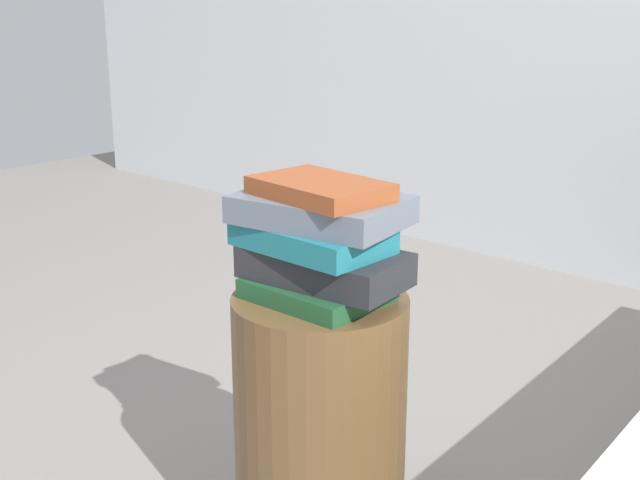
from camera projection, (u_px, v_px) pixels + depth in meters
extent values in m
cylinder|color=brown|center=(320.00, 433.00, 1.60)|extent=(0.33, 0.33, 0.55)
cube|color=#1E512D|center=(315.00, 289.00, 1.51)|extent=(0.23, 0.19, 0.04)
cube|color=#28282D|center=(323.00, 266.00, 1.49)|extent=(0.31, 0.19, 0.06)
cube|color=#1E727F|center=(312.00, 237.00, 1.48)|extent=(0.27, 0.17, 0.04)
cube|color=slate|center=(321.00, 209.00, 1.48)|extent=(0.32, 0.24, 0.05)
cube|color=#994723|center=(321.00, 189.00, 1.45)|extent=(0.25, 0.18, 0.03)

